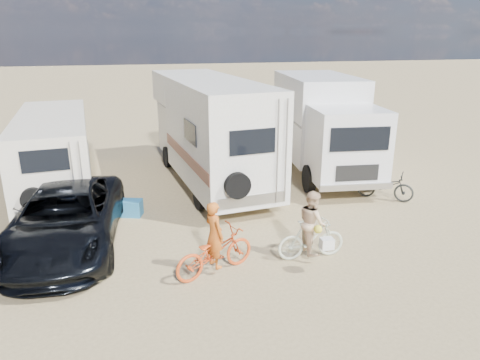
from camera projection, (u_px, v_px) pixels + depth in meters
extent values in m
plane|color=tan|center=(262.00, 274.00, 10.05)|extent=(140.00, 140.00, 0.00)
imported|color=black|center=(65.00, 219.00, 11.12)|extent=(2.84, 5.63, 1.53)
imported|color=#C54216|center=(215.00, 252.00, 9.96)|extent=(2.11, 1.43, 1.05)
imported|color=#B7C0A3|center=(311.00, 239.00, 10.63)|extent=(1.68, 0.49, 1.01)
imported|color=#C05A1A|center=(214.00, 242.00, 9.88)|extent=(0.56, 0.67, 1.55)
imported|color=#D6B38C|center=(312.00, 229.00, 10.55)|extent=(0.59, 0.76, 1.54)
imported|color=black|center=(385.00, 185.00, 14.42)|extent=(1.81, 1.62, 0.95)
cube|color=teal|center=(131.00, 208.00, 13.20)|extent=(0.71, 0.60, 0.48)
cube|color=brown|center=(277.00, 193.00, 14.61)|extent=(0.52, 0.52, 0.33)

